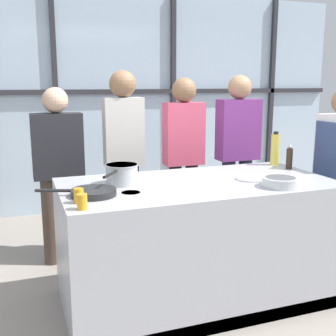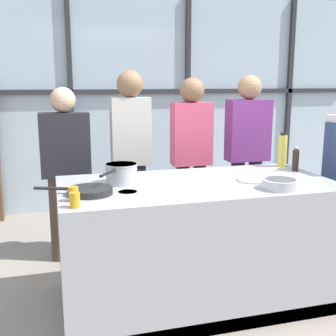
{
  "view_description": "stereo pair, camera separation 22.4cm",
  "coord_description": "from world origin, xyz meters",
  "views": [
    {
      "loc": [
        -1.24,
        -2.79,
        1.66
      ],
      "look_at": [
        -0.2,
        0.1,
        1.03
      ],
      "focal_mm": 45.0,
      "sensor_mm": 36.0,
      "label": 1
    },
    {
      "loc": [
        -1.02,
        -2.86,
        1.66
      ],
      "look_at": [
        -0.2,
        0.1,
        1.03
      ],
      "focal_mm": 45.0,
      "sensor_mm": 36.0,
      "label": 2
    }
  ],
  "objects": [
    {
      "name": "spectator_far_left",
      "position": [
        -0.91,
        1.05,
        0.91
      ],
      "size": [
        0.44,
        0.23,
        1.62
      ],
      "rotation": [
        0.0,
        0.0,
        3.14
      ],
      "color": "#47382D",
      "rests_on": "ground_plane"
    },
    {
      "name": "pepper_grinder",
      "position": [
        0.92,
        0.18,
        1.03
      ],
      "size": [
        0.05,
        0.05,
        0.21
      ],
      "color": "#332319",
      "rests_on": "demo_island"
    },
    {
      "name": "back_window_wall",
      "position": [
        0.0,
        2.64,
        1.4
      ],
      "size": [
        6.4,
        0.1,
        2.8
      ],
      "color": "silver",
      "rests_on": "ground_plane"
    },
    {
      "name": "spectator_center_right",
      "position": [
        0.3,
        1.05,
        0.99
      ],
      "size": [
        0.39,
        0.24,
        1.7
      ],
      "rotation": [
        0.0,
        0.0,
        3.14
      ],
      "color": "black",
      "rests_on": "ground_plane"
    },
    {
      "name": "saucepan",
      "position": [
        -0.55,
        0.12,
        1.01
      ],
      "size": [
        0.31,
        0.39,
        0.15
      ],
      "color": "silver",
      "rests_on": "demo_island"
    },
    {
      "name": "spectator_far_right",
      "position": [
        0.91,
        1.05,
        0.99
      ],
      "size": [
        0.44,
        0.24,
        1.73
      ],
      "rotation": [
        0.0,
        0.0,
        3.14
      ],
      "color": "#232838",
      "rests_on": "ground_plane"
    },
    {
      "name": "spectator_center_left",
      "position": [
        -0.3,
        1.05,
        1.05
      ],
      "size": [
        0.37,
        0.25,
        1.77
      ],
      "rotation": [
        0.0,
        0.0,
        3.14
      ],
      "color": "#232838",
      "rests_on": "ground_plane"
    },
    {
      "name": "white_plate",
      "position": [
        0.42,
        -0.07,
        0.94
      ],
      "size": [
        0.24,
        0.24,
        0.01
      ],
      "primitive_type": "cylinder",
      "color": "white",
      "rests_on": "demo_island"
    },
    {
      "name": "ground_plane",
      "position": [
        0.0,
        0.0,
        0.0
      ],
      "size": [
        18.0,
        18.0,
        0.0
      ],
      "primitive_type": "plane",
      "color": "gray"
    },
    {
      "name": "juice_glass_far",
      "position": [
        -0.91,
        -0.26,
        0.98
      ],
      "size": [
        0.06,
        0.06,
        0.09
      ],
      "primitive_type": "cylinder",
      "color": "orange",
      "rests_on": "demo_island"
    },
    {
      "name": "demo_island",
      "position": [
        -0.0,
        -0.0,
        0.47
      ],
      "size": [
        2.03,
        1.01,
        0.93
      ],
      "color": "#A8AAB2",
      "rests_on": "ground_plane"
    },
    {
      "name": "mixing_bowl",
      "position": [
        0.49,
        -0.33,
        0.97
      ],
      "size": [
        0.26,
        0.26,
        0.07
      ],
      "color": "silver",
      "rests_on": "demo_island"
    },
    {
      "name": "juice_glass_near",
      "position": [
        -0.91,
        -0.4,
        0.98
      ],
      "size": [
        0.06,
        0.06,
        0.09
      ],
      "primitive_type": "cylinder",
      "color": "orange",
      "rests_on": "demo_island"
    },
    {
      "name": "oil_bottle",
      "position": [
        0.91,
        0.38,
        1.07
      ],
      "size": [
        0.08,
        0.08,
        0.3
      ],
      "color": "#E0CC4C",
      "rests_on": "demo_island"
    },
    {
      "name": "frying_pan",
      "position": [
        -0.8,
        -0.12,
        0.96
      ],
      "size": [
        0.51,
        0.3,
        0.04
      ],
      "color": "#232326",
      "rests_on": "demo_island"
    }
  ]
}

